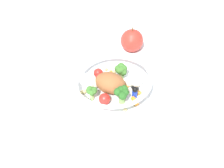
% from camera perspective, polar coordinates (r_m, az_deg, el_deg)
% --- Properties ---
extents(ground_plane, '(2.40, 2.40, 0.00)m').
position_cam_1_polar(ground_plane, '(0.80, 0.65, -0.83)').
color(ground_plane, white).
extents(food_container, '(0.22, 0.22, 0.07)m').
position_cam_1_polar(food_container, '(0.76, -0.08, 0.03)').
color(food_container, white).
rests_on(food_container, ground_plane).
extents(loose_apple, '(0.07, 0.07, 0.09)m').
position_cam_1_polar(loose_apple, '(0.91, 4.07, 8.82)').
color(loose_apple, red).
rests_on(loose_apple, ground_plane).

